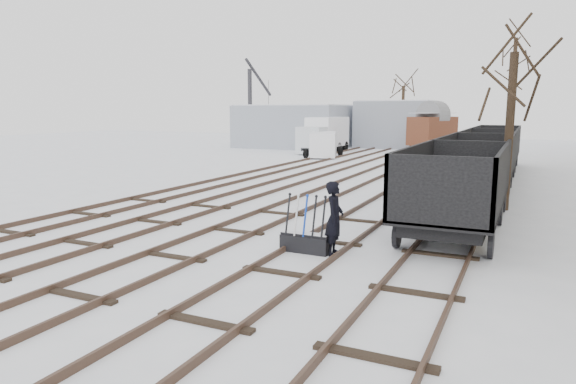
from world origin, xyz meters
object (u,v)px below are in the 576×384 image
Objects in this scene: freight_wagon_a at (454,202)px; panel_van at (324,144)px; lorry at (324,135)px; crane at (251,124)px; ground_frame at (305,241)px; worker at (334,218)px; box_van_wagon at (432,130)px.

panel_van is (-12.54, 21.74, 0.00)m from freight_wagon_a.
lorry is 4.03m from panel_van.
ground_frame is at bearing -56.40° from crane.
panel_van is at bearing 111.15° from ground_frame.
worker is 0.38× the size of box_van_wagon.
lorry is at bearing -139.05° from box_van_wagon.
worker is 0.28× the size of lorry.
box_van_wagon reaches higher than ground_frame.
worker is at bearing -126.24° from freight_wagon_a.
lorry is (-10.77, 28.92, 1.26)m from ground_frame.
crane reaches higher than freight_wagon_a.
ground_frame is 30.89m from lorry.
lorry is 0.79× the size of crane.
box_van_wagon is at bearing 100.96° from freight_wagon_a.
freight_wagon_a is at bearing -45.22° from worker.
ground_frame is at bearing -87.91° from panel_van.
ground_frame is 31.93m from box_van_wagon.
worker is 0.22× the size of crane.
panel_van is at bearing -114.69° from box_van_wagon.
box_van_wagon is 1.05× the size of panel_van.
ground_frame is 38.07m from crane.
box_van_wagon is at bearing 0.06° from crane.
ground_frame is at bearing -66.42° from lorry.
panel_van is (-7.06, -6.60, -0.97)m from box_van_wagon.
freight_wagon_a is 37.04m from crane.
ground_frame is 0.23× the size of freight_wagon_a.
box_van_wagon is 0.59× the size of crane.
freight_wagon_a is 1.35× the size of panel_van.
box_van_wagon reaches higher than freight_wagon_a.
box_van_wagon is 0.74× the size of lorry.
freight_wagon_a is 29.05m from lorry.
freight_wagon_a is at bearing -56.81° from box_van_wagon.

